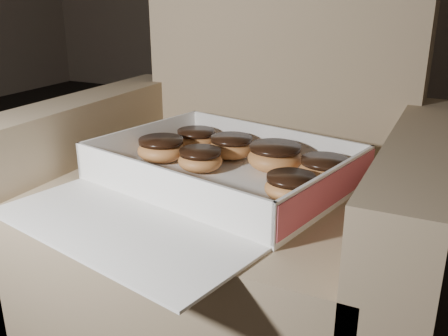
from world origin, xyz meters
TOP-DOWN VIEW (x-y plane):
  - floor at (0.00, 0.00)m, footprint 4.50×4.50m
  - armchair at (0.56, -0.05)m, footprint 0.81×0.68m
  - bakery_box at (0.56, -0.17)m, footprint 0.55×0.61m
  - donut_a at (0.43, 0.02)m, footprint 0.09×0.09m
  - donut_b at (0.75, -0.06)m, footprint 0.10×0.10m
  - donut_c at (0.41, -0.09)m, footprint 0.10×0.10m
  - donut_d at (0.64, -0.04)m, footprint 0.11×0.11m
  - donut_e at (0.53, -0.01)m, footprint 0.09×0.09m
  - donut_f at (0.51, -0.11)m, footprint 0.09×0.09m
  - donut_g at (0.71, -0.17)m, footprint 0.09×0.09m
  - crumb_a at (0.42, -0.22)m, footprint 0.01×0.01m
  - crumb_b at (0.63, -0.28)m, footprint 0.01×0.01m
  - crumb_c at (0.64, -0.24)m, footprint 0.01×0.01m

SIDE VIEW (x-z plane):
  - floor at x=0.00m, z-range 0.00..0.00m
  - armchair at x=0.56m, z-range -0.16..0.69m
  - crumb_a at x=0.42m, z-range 0.39..0.39m
  - crumb_b at x=0.63m, z-range 0.39..0.39m
  - crumb_c at x=0.64m, z-range 0.39..0.39m
  - bakery_box at x=0.56m, z-range 0.35..0.43m
  - donut_f at x=0.51m, z-range 0.39..0.43m
  - donut_a at x=0.43m, z-range 0.39..0.43m
  - donut_g at x=0.71m, z-range 0.39..0.43m
  - donut_e at x=0.53m, z-range 0.39..0.43m
  - donut_b at x=0.75m, z-range 0.39..0.43m
  - donut_c at x=0.41m, z-range 0.39..0.44m
  - donut_d at x=0.64m, z-range 0.39..0.44m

